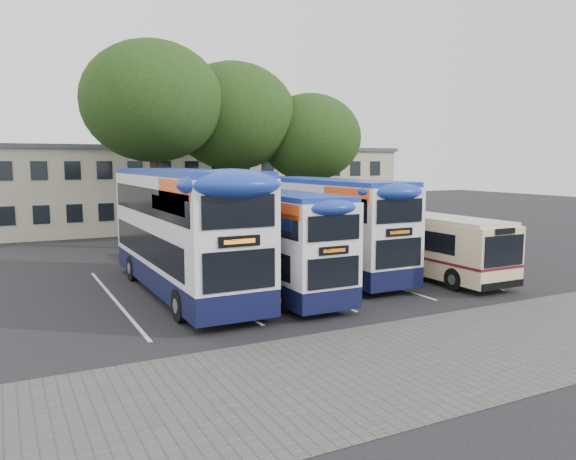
% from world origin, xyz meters
% --- Properties ---
extents(ground, '(120.00, 120.00, 0.00)m').
position_xyz_m(ground, '(0.00, 0.00, 0.00)').
color(ground, black).
rests_on(ground, ground).
extents(paving_strip, '(40.00, 6.00, 0.01)m').
position_xyz_m(paving_strip, '(-2.00, -5.00, 0.01)').
color(paving_strip, '#595654').
rests_on(paving_strip, ground).
extents(bay_lines, '(14.12, 11.00, 0.01)m').
position_xyz_m(bay_lines, '(-3.75, 5.00, 0.01)').
color(bay_lines, silver).
rests_on(bay_lines, ground).
extents(depot_building, '(32.40, 8.40, 6.20)m').
position_xyz_m(depot_building, '(0.00, 26.99, 3.15)').
color(depot_building, '#B9A895').
rests_on(depot_building, ground).
extents(lamp_post, '(0.25, 1.05, 9.06)m').
position_xyz_m(lamp_post, '(6.00, 19.97, 5.08)').
color(lamp_post, gray).
rests_on(lamp_post, ground).
extents(tree_left, '(8.03, 8.03, 11.85)m').
position_xyz_m(tree_left, '(-6.33, 16.35, 8.42)').
color(tree_left, black).
rests_on(tree_left, ground).
extents(tree_mid, '(7.89, 7.89, 11.24)m').
position_xyz_m(tree_mid, '(-1.00, 17.46, 7.87)').
color(tree_mid, black).
rests_on(tree_mid, ground).
extents(tree_right, '(6.71, 6.71, 9.49)m').
position_xyz_m(tree_right, '(4.02, 16.53, 6.62)').
color(tree_right, black).
rests_on(tree_right, ground).
extents(bus_dd_left, '(2.78, 11.45, 4.77)m').
position_xyz_m(bus_dd_left, '(-8.18, 4.86, 2.63)').
color(bus_dd_left, '#0E1235').
rests_on(bus_dd_left, ground).
extents(bus_dd_mid, '(2.29, 9.45, 3.93)m').
position_xyz_m(bus_dd_mid, '(-5.01, 3.74, 2.17)').
color(bus_dd_mid, '#0E1235').
rests_on(bus_dd_mid, ground).
extents(bus_dd_right, '(2.50, 10.32, 4.30)m').
position_xyz_m(bus_dd_right, '(-1.31, 5.59, 2.37)').
color(bus_dd_right, '#0E1235').
rests_on(bus_dd_right, ground).
extents(bus_single, '(2.33, 9.15, 2.73)m').
position_xyz_m(bus_single, '(2.48, 3.55, 1.54)').
color(bus_single, beige).
rests_on(bus_single, ground).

